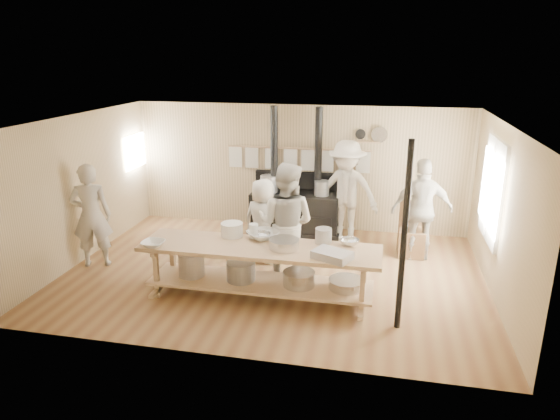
{
  "coord_description": "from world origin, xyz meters",
  "views": [
    {
      "loc": [
        1.72,
        -7.61,
        3.61
      ],
      "look_at": [
        0.08,
        0.2,
        1.08
      ],
      "focal_mm": 32.0,
      "sensor_mm": 36.0,
      "label": 1
    }
  ],
  "objects_px": {
    "cook_center": "(263,221)",
    "cook_far_left": "(91,215)",
    "roasting_pan": "(332,255)",
    "stove": "(295,208)",
    "prep_table": "(259,266)",
    "cook_by_window": "(346,191)",
    "cook_right": "(422,210)",
    "cook_left": "(286,223)",
    "chair": "(411,240)"
  },
  "relations": [
    {
      "from": "cook_center",
      "to": "cook_far_left",
      "type": "bearing_deg",
      "value": 29.42
    },
    {
      "from": "cook_center",
      "to": "roasting_pan",
      "type": "distance_m",
      "value": 2.17
    },
    {
      "from": "roasting_pan",
      "to": "stove",
      "type": "bearing_deg",
      "value": 108.83
    },
    {
      "from": "prep_table",
      "to": "cook_by_window",
      "type": "relative_size",
      "value": 1.79
    },
    {
      "from": "cook_far_left",
      "to": "cook_right",
      "type": "xyz_separation_m",
      "value": [
        5.6,
        1.48,
        0.01
      ]
    },
    {
      "from": "prep_table",
      "to": "cook_far_left",
      "type": "xyz_separation_m",
      "value": [
        -3.14,
        0.62,
        0.4
      ]
    },
    {
      "from": "cook_far_left",
      "to": "cook_by_window",
      "type": "height_order",
      "value": "cook_by_window"
    },
    {
      "from": "cook_far_left",
      "to": "cook_center",
      "type": "height_order",
      "value": "cook_far_left"
    },
    {
      "from": "stove",
      "to": "cook_by_window",
      "type": "relative_size",
      "value": 1.29
    },
    {
      "from": "cook_center",
      "to": "roasting_pan",
      "type": "relative_size",
      "value": 2.95
    },
    {
      "from": "stove",
      "to": "cook_left",
      "type": "height_order",
      "value": "stove"
    },
    {
      "from": "cook_center",
      "to": "cook_right",
      "type": "height_order",
      "value": "cook_right"
    },
    {
      "from": "stove",
      "to": "cook_right",
      "type": "distance_m",
      "value": 2.66
    },
    {
      "from": "cook_far_left",
      "to": "cook_right",
      "type": "bearing_deg",
      "value": 173.44
    },
    {
      "from": "cook_left",
      "to": "chair",
      "type": "relative_size",
      "value": 1.98
    },
    {
      "from": "cook_by_window",
      "to": "cook_left",
      "type": "bearing_deg",
      "value": -100.16
    },
    {
      "from": "chair",
      "to": "cook_by_window",
      "type": "bearing_deg",
      "value": 154.83
    },
    {
      "from": "prep_table",
      "to": "roasting_pan",
      "type": "bearing_deg",
      "value": -12.92
    },
    {
      "from": "prep_table",
      "to": "cook_by_window",
      "type": "bearing_deg",
      "value": 69.15
    },
    {
      "from": "prep_table",
      "to": "cook_left",
      "type": "relative_size",
      "value": 1.81
    },
    {
      "from": "cook_far_left",
      "to": "roasting_pan",
      "type": "bearing_deg",
      "value": 147.03
    },
    {
      "from": "cook_right",
      "to": "chair",
      "type": "xyz_separation_m",
      "value": [
        -0.14,
        0.13,
        -0.63
      ]
    },
    {
      "from": "cook_left",
      "to": "cook_right",
      "type": "height_order",
      "value": "cook_left"
    },
    {
      "from": "chair",
      "to": "roasting_pan",
      "type": "xyz_separation_m",
      "value": [
        -1.21,
        -2.48,
        0.61
      ]
    },
    {
      "from": "roasting_pan",
      "to": "cook_center",
      "type": "bearing_deg",
      "value": 130.28
    },
    {
      "from": "roasting_pan",
      "to": "prep_table",
      "type": "bearing_deg",
      "value": 167.08
    },
    {
      "from": "cook_left",
      "to": "cook_by_window",
      "type": "bearing_deg",
      "value": -100.34
    },
    {
      "from": "roasting_pan",
      "to": "chair",
      "type": "bearing_deg",
      "value": 64.05
    },
    {
      "from": "cook_left",
      "to": "cook_by_window",
      "type": "relative_size",
      "value": 0.99
    },
    {
      "from": "roasting_pan",
      "to": "cook_left",
      "type": "bearing_deg",
      "value": 131.8
    },
    {
      "from": "cook_left",
      "to": "cook_right",
      "type": "bearing_deg",
      "value": -136.95
    },
    {
      "from": "cook_center",
      "to": "cook_by_window",
      "type": "bearing_deg",
      "value": -119.76
    },
    {
      "from": "cook_far_left",
      "to": "roasting_pan",
      "type": "relative_size",
      "value": 3.56
    },
    {
      "from": "prep_table",
      "to": "cook_right",
      "type": "relative_size",
      "value": 1.94
    },
    {
      "from": "cook_left",
      "to": "chair",
      "type": "xyz_separation_m",
      "value": [
        2.06,
        1.54,
        -0.7
      ]
    },
    {
      "from": "stove",
      "to": "prep_table",
      "type": "distance_m",
      "value": 3.02
    },
    {
      "from": "cook_far_left",
      "to": "cook_left",
      "type": "relative_size",
      "value": 0.93
    },
    {
      "from": "prep_table",
      "to": "roasting_pan",
      "type": "height_order",
      "value": "roasting_pan"
    },
    {
      "from": "cook_right",
      "to": "chair",
      "type": "distance_m",
      "value": 0.66
    },
    {
      "from": "prep_table",
      "to": "roasting_pan",
      "type": "relative_size",
      "value": 6.97
    },
    {
      "from": "cook_center",
      "to": "cook_right",
      "type": "xyz_separation_m",
      "value": [
        2.74,
        0.71,
        0.17
      ]
    },
    {
      "from": "cook_by_window",
      "to": "cook_right",
      "type": "bearing_deg",
      "value": -15.26
    },
    {
      "from": "stove",
      "to": "cook_left",
      "type": "bearing_deg",
      "value": -83.42
    },
    {
      "from": "cook_left",
      "to": "chair",
      "type": "bearing_deg",
      "value": -132.92
    },
    {
      "from": "stove",
      "to": "cook_center",
      "type": "xyz_separation_m",
      "value": [
        -0.28,
        -1.62,
        0.24
      ]
    },
    {
      "from": "cook_left",
      "to": "cook_by_window",
      "type": "height_order",
      "value": "cook_by_window"
    },
    {
      "from": "stove",
      "to": "cook_far_left",
      "type": "height_order",
      "value": "stove"
    },
    {
      "from": "cook_right",
      "to": "roasting_pan",
      "type": "relative_size",
      "value": 3.59
    },
    {
      "from": "cook_center",
      "to": "chair",
      "type": "distance_m",
      "value": 2.78
    },
    {
      "from": "cook_far_left",
      "to": "cook_by_window",
      "type": "xyz_separation_m",
      "value": [
        4.2,
        2.16,
        0.09
      ]
    }
  ]
}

